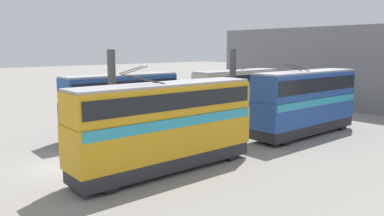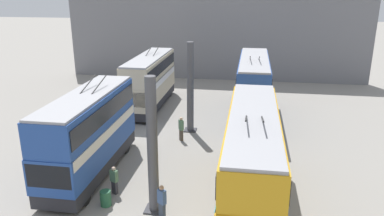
# 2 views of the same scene
# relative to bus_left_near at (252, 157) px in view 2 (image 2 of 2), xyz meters

# --- Properties ---
(depot_back_wall) EXTENTS (0.50, 36.00, 9.51)m
(depot_back_wall) POSITION_rel_bus_left_near_xyz_m (28.04, 4.75, 1.84)
(depot_back_wall) COLOR slate
(depot_back_wall) RESTS_ON ground_plane
(support_column_near) EXTENTS (0.94, 0.94, 6.98)m
(support_column_near) POSITION_rel_bus_left_near_xyz_m (-0.82, 4.75, 0.45)
(support_column_near) COLOR #4C4C51
(support_column_near) RESTS_ON ground_plane
(support_column_far) EXTENTS (0.94, 0.94, 6.98)m
(support_column_far) POSITION_rel_bus_left_near_xyz_m (10.38, 4.75, 0.45)
(support_column_far) COLOR #4C4C51
(support_column_far) RESTS_ON ground_plane
(bus_left_near) EXTENTS (11.49, 2.54, 5.74)m
(bus_left_near) POSITION_rel_bus_left_near_xyz_m (0.00, 0.00, 0.00)
(bus_left_near) COLOR black
(bus_left_near) RESTS_ON ground_plane
(bus_left_far) EXTENTS (11.07, 2.54, 5.86)m
(bus_left_far) POSITION_rel_bus_left_near_xyz_m (14.00, 0.00, 0.06)
(bus_left_far) COLOR black
(bus_left_far) RESTS_ON ground_plane
(bus_right_near) EXTENTS (9.52, 2.54, 5.61)m
(bus_right_near) POSITION_rel_bus_left_near_xyz_m (2.47, 9.50, -0.08)
(bus_right_near) COLOR black
(bus_right_near) RESTS_ON ground_plane
(bus_right_far) EXTENTS (10.45, 2.54, 5.40)m
(bus_right_far) POSITION_rel_bus_left_near_xyz_m (16.01, 9.50, -0.20)
(bus_right_far) COLOR black
(bus_right_far) RESTS_ON ground_plane
(person_aisle_midway) EXTENTS (0.48, 0.44, 1.82)m
(person_aisle_midway) POSITION_rel_bus_left_near_xyz_m (8.30, 5.09, -1.94)
(person_aisle_midway) COLOR #473D33
(person_aisle_midway) RESTS_ON ground_plane
(person_aisle_foreground) EXTENTS (0.44, 0.48, 1.80)m
(person_aisle_foreground) POSITION_rel_bus_left_near_xyz_m (-1.46, 4.19, -1.96)
(person_aisle_foreground) COLOR #384251
(person_aisle_foreground) RESTS_ON ground_plane
(person_by_right_row) EXTENTS (0.39, 0.48, 1.62)m
(person_by_right_row) POSITION_rel_bus_left_near_xyz_m (0.38, 7.29, -2.06)
(person_by_right_row) COLOR #2D2D33
(person_by_right_row) RESTS_ON ground_plane
(oil_drum) EXTENTS (0.59, 0.59, 0.83)m
(oil_drum) POSITION_rel_bus_left_near_xyz_m (-0.83, 7.34, -2.50)
(oil_drum) COLOR #235638
(oil_drum) RESTS_ON ground_plane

